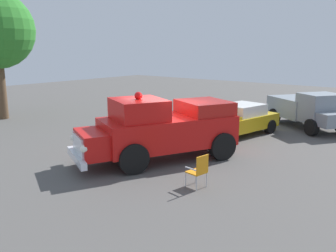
% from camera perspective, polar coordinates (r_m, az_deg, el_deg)
% --- Properties ---
extents(ground_plane, '(60.00, 60.00, 0.00)m').
position_cam_1_polar(ground_plane, '(13.75, -0.50, -4.87)').
color(ground_plane, '#514F4C').
extents(vintage_fire_truck, '(6.31, 4.53, 2.59)m').
position_cam_1_polar(vintage_fire_truck, '(13.07, -0.92, -0.35)').
color(vintage_fire_truck, black).
rests_on(vintage_fire_truck, ground).
extents(classic_hot_rod, '(4.63, 2.65, 1.46)m').
position_cam_1_polar(classic_hot_rod, '(17.22, 11.07, 1.00)').
color(classic_hot_rod, black).
rests_on(classic_hot_rod, ground).
extents(parked_pickup, '(4.21, 4.97, 1.90)m').
position_cam_1_polar(parked_pickup, '(19.75, 21.49, 2.53)').
color(parked_pickup, black).
rests_on(parked_pickup, ground).
extents(lawn_chair_near_truck, '(0.53, 0.52, 1.02)m').
position_cam_1_polar(lawn_chair_near_truck, '(18.02, 1.58, 1.23)').
color(lawn_chair_near_truck, '#B7BABF').
rests_on(lawn_chair_near_truck, ground).
extents(lawn_chair_by_car, '(0.65, 0.65, 1.02)m').
position_cam_1_polar(lawn_chair_by_car, '(20.27, 6.32, 2.41)').
color(lawn_chair_by_car, '#B7BABF').
rests_on(lawn_chair_by_car, ground).
extents(lawn_chair_spare, '(0.58, 0.57, 1.02)m').
position_cam_1_polar(lawn_chair_spare, '(10.61, 5.04, -6.85)').
color(lawn_chair_spare, '#B7BABF').
rests_on(lawn_chair_spare, ground).
extents(spectator_seated, '(0.41, 0.55, 1.29)m').
position_cam_1_polar(spectator_seated, '(17.92, 1.92, 1.52)').
color(spectator_seated, '#383842').
rests_on(spectator_seated, ground).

